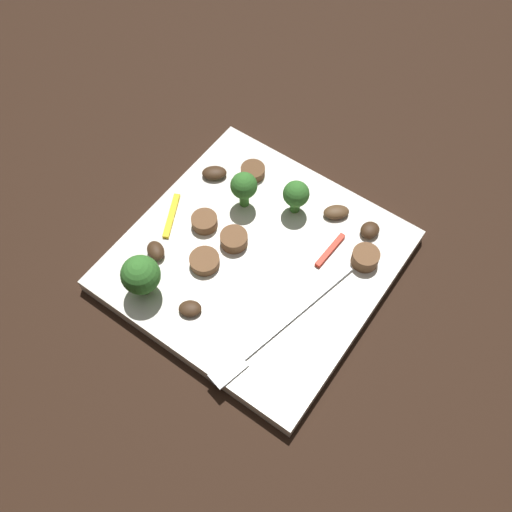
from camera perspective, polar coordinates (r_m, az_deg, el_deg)
name	(u,v)px	position (r m, az deg, el deg)	size (l,w,h in m)	color
ground_plane	(256,265)	(0.61, 0.00, -0.85)	(1.40, 1.40, 0.00)	black
plate	(256,260)	(0.61, 0.00, -0.43)	(0.26, 0.26, 0.02)	white
fork	(275,331)	(0.56, 1.85, -7.42)	(0.18, 0.05, 0.00)	silver
broccoli_floret_0	(296,195)	(0.61, 3.94, 6.02)	(0.03, 0.03, 0.04)	#408630
broccoli_floret_1	(244,187)	(0.61, -1.20, 6.82)	(0.03, 0.03, 0.05)	#408630
broccoli_floret_2	(141,275)	(0.56, -11.25, -1.87)	(0.04, 0.04, 0.05)	#408630
sausage_slice_0	(365,258)	(0.60, 10.68, -0.16)	(0.03, 0.03, 0.02)	brown
sausage_slice_1	(205,261)	(0.59, -5.07, -0.50)	(0.03, 0.03, 0.01)	brown
sausage_slice_2	(203,223)	(0.62, -5.21, 3.24)	(0.03, 0.03, 0.01)	brown
sausage_slice_3	(233,240)	(0.60, -2.26, 1.57)	(0.03, 0.03, 0.01)	brown
sausage_slice_4	(253,171)	(0.66, -0.31, 8.34)	(0.03, 0.03, 0.01)	brown
mushroom_0	(156,251)	(0.60, -9.82, 0.52)	(0.02, 0.02, 0.01)	#422B19
mushroom_1	(336,212)	(0.63, 7.89, 4.29)	(0.03, 0.02, 0.01)	brown
mushroom_2	(370,230)	(0.62, 11.12, 2.52)	(0.02, 0.02, 0.01)	#422B19
mushroom_3	(190,309)	(0.57, -6.49, -5.15)	(0.02, 0.02, 0.01)	#422B19
mushroom_5	(214,173)	(0.66, -4.11, 8.14)	(0.03, 0.02, 0.01)	#422B19
pepper_strip_0	(171,216)	(0.63, -8.30, 3.94)	(0.06, 0.01, 0.00)	yellow
pepper_strip_1	(330,250)	(0.60, 7.28, 0.57)	(0.05, 0.01, 0.00)	red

